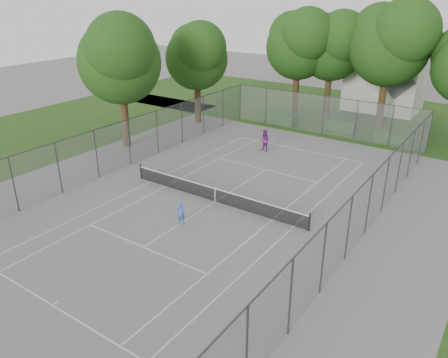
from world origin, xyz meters
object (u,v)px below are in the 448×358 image
Objects in this scene: woman_player at (265,141)px; tennis_net at (215,194)px; girl_player at (181,213)px; house at (386,75)px.

tennis_net is at bearing -62.78° from woman_player.
girl_player reaches higher than tennis_net.
house is 5.14× the size of woman_player.
girl_player is at bearing -65.74° from woman_player.
woman_player is (-2.08, 9.91, 0.40)m from tennis_net.
tennis_net is 7.10× the size of woman_player.
woman_player is (-2.06, 13.23, 0.26)m from girl_player.
house is at bearing 93.60° from woman_player.
tennis_net is 10.14m from woman_player.
woman_player is at bearing -102.18° from girl_player.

